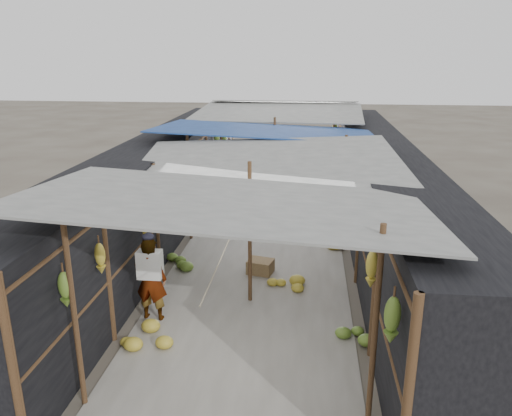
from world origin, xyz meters
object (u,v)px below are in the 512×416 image
at_px(crate_near, 260,267).
at_px(vendor_seated, 311,213).
at_px(vendor_elderly, 151,279).
at_px(black_basin, 333,211).
at_px(shopper_blue, 234,175).

distance_m(crate_near, vendor_seated, 3.11).
bearing_deg(vendor_elderly, vendor_seated, -113.88).
bearing_deg(black_basin, vendor_elderly, -118.09).
relative_size(black_basin, vendor_seated, 0.78).
bearing_deg(black_basin, shopper_blue, 164.31).
bearing_deg(vendor_seated, crate_near, -37.33).
xyz_separation_m(black_basin, vendor_seated, (-0.60, -1.19, 0.32)).
height_order(black_basin, vendor_elderly, vendor_elderly).
distance_m(black_basin, vendor_seated, 1.37).
bearing_deg(shopper_blue, crate_near, -75.11).
relative_size(vendor_elderly, vendor_seated, 1.79).
bearing_deg(shopper_blue, black_basin, -15.24).
height_order(shopper_blue, vendor_seated, shopper_blue).
height_order(crate_near, vendor_seated, vendor_seated).
bearing_deg(crate_near, shopper_blue, 118.05).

